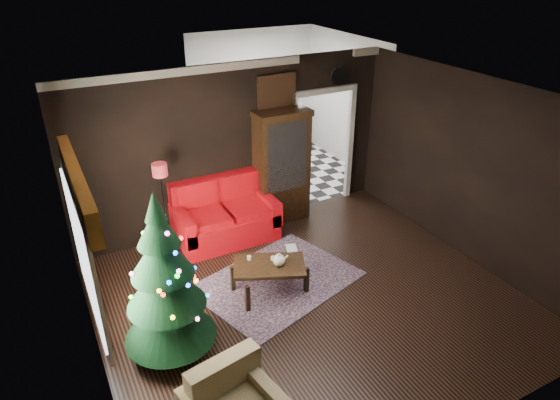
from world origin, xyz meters
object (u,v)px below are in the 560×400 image
coffee_table (269,277)px  loveseat (226,212)px  curio_cabinet (282,169)px  teapot (279,260)px  floor_lamp (164,207)px  kitchen_table (277,164)px  christmas_tree (164,280)px  wall_clock (339,76)px

coffee_table → loveseat: bearing=89.8°
loveseat → coffee_table: 1.63m
curio_cabinet → teapot: 2.22m
coffee_table → floor_lamp: bearing=121.5°
coffee_table → kitchen_table: (1.80, 3.25, 0.14)m
loveseat → coffee_table: (-0.00, -1.60, -0.27)m
floor_lamp → teapot: floor_lamp is taller
christmas_tree → coffee_table: size_ratio=2.10×
christmas_tree → coffee_table: bearing=17.9°
wall_clock → curio_cabinet: bearing=-171.5°
coffee_table → wall_clock: 3.76m
christmas_tree → floor_lamp: bearing=74.7°
teapot → kitchen_table: 3.75m
floor_lamp → kitchen_table: floor_lamp is taller
curio_cabinet → floor_lamp: bearing=-174.1°
loveseat → floor_lamp: (-0.99, -0.00, 0.33)m
curio_cabinet → wall_clock: bearing=8.5°
teapot → curio_cabinet: bearing=61.2°
christmas_tree → teapot: bearing=14.0°
christmas_tree → curio_cabinet: bearing=40.6°
christmas_tree → kitchen_table: 5.09m
teapot → kitchen_table: kitchen_table is taller
loveseat → floor_lamp: 1.04m
floor_lamp → christmas_tree: size_ratio=0.70×
floor_lamp → coffee_table: (0.98, -1.60, -0.60)m
coffee_table → kitchen_table: size_ratio=1.31×
coffee_table → teapot: size_ratio=5.00×
christmas_tree → loveseat: bearing=53.5°
christmas_tree → kitchen_table: size_ratio=2.75×
christmas_tree → coffee_table: 1.83m
wall_clock → kitchen_table: wall_clock is taller
coffee_table → teapot: teapot is taller
wall_clock → christmas_tree: bearing=-147.3°
curio_cabinet → kitchen_table: 1.67m
floor_lamp → christmas_tree: christmas_tree is taller
loveseat → wall_clock: wall_clock is taller
curio_cabinet → coffee_table: size_ratio=1.94×
curio_cabinet → coffee_table: curio_cabinet is taller
teapot → kitchen_table: size_ratio=0.26×
teapot → wall_clock: (2.25, 2.09, 1.83)m
loveseat → curio_cabinet: size_ratio=0.89×
curio_cabinet → loveseat: bearing=-169.2°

